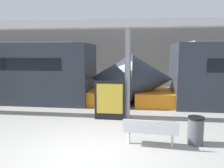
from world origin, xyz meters
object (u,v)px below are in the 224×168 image
(support_column_near, at_px, (127,74))
(poster_board, at_px, (110,100))
(trash_bin, at_px, (196,130))
(bench_near, at_px, (150,130))

(support_column_near, bearing_deg, poster_board, -153.26)
(trash_bin, height_order, support_column_near, support_column_near)
(bench_near, distance_m, trash_bin, 1.36)
(bench_near, relative_size, trash_bin, 1.92)
(bench_near, bearing_deg, trash_bin, 18.55)
(bench_near, height_order, poster_board, poster_board)
(bench_near, relative_size, poster_board, 1.01)
(poster_board, xyz_separation_m, support_column_near, (0.67, 0.34, 1.02))
(poster_board, height_order, support_column_near, support_column_near)
(poster_board, bearing_deg, trash_bin, -35.48)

